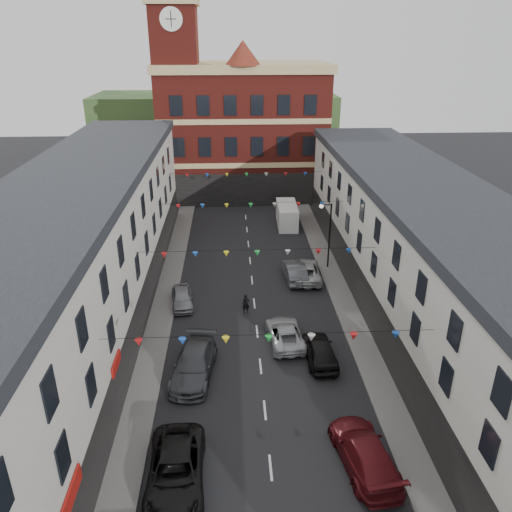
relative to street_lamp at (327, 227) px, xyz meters
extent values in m
plane|color=black|center=(-6.55, -14.00, -3.90)|extent=(160.00, 160.00, 0.00)
cube|color=#605E5B|center=(-13.45, -12.00, -3.83)|extent=(1.80, 64.00, 0.15)
cube|color=#605E5B|center=(0.35, -12.00, -3.83)|extent=(1.80, 64.00, 0.15)
cube|color=beige|center=(-18.35, -13.00, 1.10)|extent=(8.00, 56.00, 10.00)
cube|color=black|center=(-18.35, -13.00, 6.45)|extent=(8.40, 56.00, 0.70)
cube|color=black|center=(-14.30, -13.00, -2.30)|extent=(0.12, 56.00, 3.20)
cube|color=silver|center=(5.25, -13.00, 0.60)|extent=(8.00, 56.00, 9.00)
cube|color=black|center=(5.25, -13.00, 5.45)|extent=(8.40, 56.00, 0.70)
cube|color=black|center=(1.20, -13.00, -2.30)|extent=(0.12, 56.00, 3.20)
cube|color=maroon|center=(-6.55, 24.00, 3.60)|extent=(20.00, 12.00, 15.00)
cube|color=tan|center=(-6.55, 24.00, 11.60)|extent=(20.60, 12.60, 1.00)
cone|color=maroon|center=(-6.55, 19.00, 13.30)|extent=(4.00, 4.00, 2.60)
cube|color=maroon|center=(-14.05, 21.00, 8.10)|extent=(5.00, 5.00, 24.00)
cylinder|color=white|center=(-14.05, 18.45, 16.60)|extent=(2.40, 0.12, 2.40)
cube|color=#2E5427|center=(-10.55, 48.00, 1.10)|extent=(40.00, 14.00, 10.00)
cylinder|color=black|center=(0.25, 0.00, -0.90)|extent=(0.14, 0.14, 6.00)
cylinder|color=black|center=(-0.15, 0.00, 2.00)|extent=(0.90, 0.10, 0.10)
sphere|color=beige|center=(-0.60, 0.00, 1.90)|extent=(0.36, 0.36, 0.36)
imported|color=black|center=(-10.94, -22.68, -3.12)|extent=(2.73, 5.68, 1.56)
imported|color=#404347|center=(-10.61, -14.69, -3.09)|extent=(2.98, 5.84, 1.62)
imported|color=gray|center=(-12.05, -6.00, -3.25)|extent=(2.03, 4.02, 1.31)
imported|color=#561116|center=(-2.10, -22.08, -3.11)|extent=(2.95, 5.71, 1.58)
imported|color=black|center=(-2.79, -13.57, -3.14)|extent=(1.98, 4.54, 1.52)
imported|color=#505358|center=(-2.95, -2.01, -3.14)|extent=(1.87, 4.70, 1.52)
imported|color=#AEB1B3|center=(-2.03, -1.87, -3.18)|extent=(2.68, 5.36, 1.46)
imported|color=#B2B4BA|center=(-4.75, -11.35, -3.24)|extent=(2.58, 4.92, 1.32)
cube|color=white|center=(-2.17, 11.14, -2.73)|extent=(2.17, 5.35, 2.34)
imported|color=black|center=(-7.23, -7.37, -3.15)|extent=(0.59, 0.42, 1.52)
camera|label=1|loc=(-8.16, -39.61, 14.97)|focal=35.00mm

